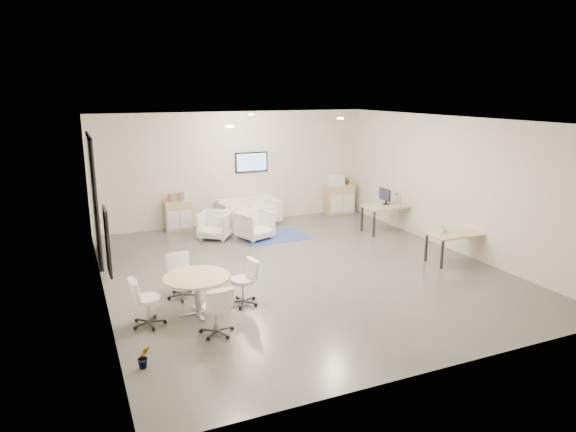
# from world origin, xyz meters

# --- Properties ---
(room_shell) EXTENTS (9.60, 10.60, 4.80)m
(room_shell) POSITION_xyz_m (0.00, 0.00, 1.60)
(room_shell) COLOR #53504C
(room_shell) RESTS_ON ground
(glass_door) EXTENTS (0.09, 1.90, 2.85)m
(glass_door) POSITION_xyz_m (-3.95, 2.51, 1.50)
(glass_door) COLOR black
(glass_door) RESTS_ON room_shell
(artwork) EXTENTS (0.05, 0.54, 1.04)m
(artwork) POSITION_xyz_m (-3.97, -1.60, 1.55)
(artwork) COLOR black
(artwork) RESTS_ON room_shell
(wall_tv) EXTENTS (0.98, 0.06, 0.58)m
(wall_tv) POSITION_xyz_m (0.50, 4.46, 1.75)
(wall_tv) COLOR black
(wall_tv) RESTS_ON room_shell
(ceiling_spots) EXTENTS (3.14, 4.14, 0.03)m
(ceiling_spots) POSITION_xyz_m (-0.20, 0.83, 3.18)
(ceiling_spots) COLOR #FFEAC6
(ceiling_spots) RESTS_ON room_shell
(sideboard_left) EXTENTS (0.73, 0.38, 0.82)m
(sideboard_left) POSITION_xyz_m (-1.73, 4.28, 0.41)
(sideboard_left) COLOR tan
(sideboard_left) RESTS_ON room_shell
(sideboard_right) EXTENTS (0.90, 0.44, 0.90)m
(sideboard_right) POSITION_xyz_m (3.33, 4.26, 0.45)
(sideboard_right) COLOR tan
(sideboard_right) RESTS_ON room_shell
(books) EXTENTS (0.43, 0.14, 0.22)m
(books) POSITION_xyz_m (-1.77, 4.29, 0.93)
(books) COLOR red
(books) RESTS_ON sideboard_left
(printer) EXTENTS (0.50, 0.44, 0.32)m
(printer) POSITION_xyz_m (3.19, 4.26, 1.06)
(printer) COLOR white
(printer) RESTS_ON sideboard_right
(loveseat) EXTENTS (1.78, 1.00, 0.64)m
(loveseat) POSITION_xyz_m (0.25, 4.07, 0.35)
(loveseat) COLOR white
(loveseat) RESTS_ON room_shell
(blue_rug) EXTENTS (1.72, 1.17, 0.01)m
(blue_rug) POSITION_xyz_m (0.44, 2.57, 0.01)
(blue_rug) COLOR #304B93
(blue_rug) RESTS_ON room_shell
(armchair_left) EXTENTS (1.05, 1.04, 0.80)m
(armchair_left) POSITION_xyz_m (-1.02, 3.05, 0.40)
(armchair_left) COLOR white
(armchair_left) RESTS_ON room_shell
(armchair_right) EXTENTS (1.00, 0.97, 0.81)m
(armchair_right) POSITION_xyz_m (-0.10, 2.59, 0.41)
(armchair_right) COLOR white
(armchair_right) RESTS_ON room_shell
(desk_rear) EXTENTS (1.42, 0.71, 0.74)m
(desk_rear) POSITION_xyz_m (3.51, 1.81, 0.66)
(desk_rear) COLOR tan
(desk_rear) RESTS_ON room_shell
(desk_front) EXTENTS (1.29, 0.67, 0.66)m
(desk_front) POSITION_xyz_m (3.45, -0.91, 0.59)
(desk_front) COLOR tan
(desk_front) RESTS_ON room_shell
(monitor) EXTENTS (0.20, 0.50, 0.44)m
(monitor) POSITION_xyz_m (3.47, 1.96, 0.97)
(monitor) COLOR black
(monitor) RESTS_ON desk_rear
(round_table) EXTENTS (1.15, 1.15, 0.70)m
(round_table) POSITION_xyz_m (-2.57, -1.36, 0.61)
(round_table) COLOR tan
(round_table) RESTS_ON room_shell
(meeting_chairs) EXTENTS (2.35, 2.35, 0.82)m
(meeting_chairs) POSITION_xyz_m (-2.57, -1.36, 0.41)
(meeting_chairs) COLOR white
(meeting_chairs) RESTS_ON room_shell
(plant_cabinet) EXTENTS (0.27, 0.29, 0.21)m
(plant_cabinet) POSITION_xyz_m (3.61, 4.28, 1.01)
(plant_cabinet) COLOR #3F7F3F
(plant_cabinet) RESTS_ON sideboard_right
(plant_floor) EXTENTS (0.21, 0.35, 0.15)m
(plant_floor) POSITION_xyz_m (-3.70, -2.81, 0.07)
(plant_floor) COLOR #3F7F3F
(plant_floor) RESTS_ON room_shell
(cup) EXTENTS (0.15, 0.13, 0.13)m
(cup) POSITION_xyz_m (3.22, -0.74, 0.73)
(cup) COLOR white
(cup) RESTS_ON desk_front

